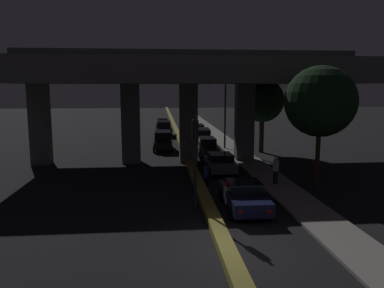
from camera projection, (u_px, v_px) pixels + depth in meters
ground_plane at (226, 253)px, 14.19m from camera, size 200.00×200.00×0.00m
median_divider at (178, 134)px, 48.62m from camera, size 0.65×126.00×0.35m
sidewalk_right at (225, 142)px, 42.19m from camera, size 2.24×126.00×0.13m
elevated_overpass at (186, 76)px, 30.48m from camera, size 28.05×11.43×9.23m
traffic_light_left_of_median at (195, 148)px, 18.11m from camera, size 0.30×0.49×4.86m
street_lamp at (221, 98)px, 36.91m from camera, size 2.86×0.32×8.64m
car_dark_blue_lead at (244, 195)px, 19.14m from camera, size 2.08×4.81×1.46m
car_grey_second at (220, 163)px, 27.20m from camera, size 2.07×4.01×1.48m
car_dark_green_third at (207, 146)px, 34.41m from camera, size 1.87×4.14×1.64m
car_silver_fourth at (202, 137)px, 39.98m from camera, size 2.12×4.36×1.82m
car_silver_fifth at (197, 131)px, 45.47m from camera, size 1.83×4.58×1.76m
car_taxi_yellow_sixth at (189, 125)px, 53.75m from camera, size 2.09×4.50×1.57m
car_black_lead_oncoming at (163, 140)px, 37.04m from camera, size 1.95×4.11×1.93m
car_dark_green_second_oncoming at (164, 128)px, 47.77m from camera, size 2.12×4.02×1.93m
car_black_third_oncoming at (163, 124)px, 55.91m from camera, size 1.94×4.59×1.54m
motorcycle_white_filtering_near at (227, 197)px, 19.28m from camera, size 0.34×1.90×1.42m
motorcycle_blue_filtering_mid at (206, 174)px, 24.37m from camera, size 0.33×1.77×1.40m
motorcycle_black_filtering_far at (201, 155)px, 31.09m from camera, size 0.34×1.72×1.45m
pedestrian_on_sidewalk at (276, 170)px, 23.71m from camera, size 0.37×0.37×1.72m
roadside_tree_kerbside_near at (320, 102)px, 22.79m from camera, size 4.36×4.36×7.53m
roadside_tree_kerbside_mid at (262, 101)px, 35.33m from camera, size 4.11×4.11×7.03m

